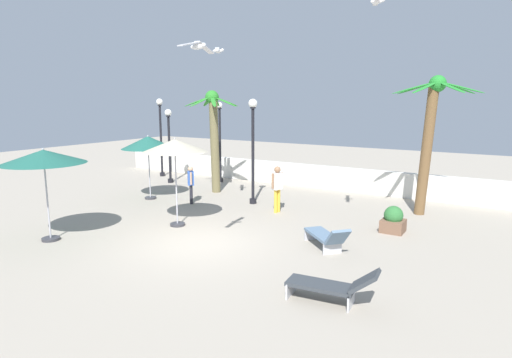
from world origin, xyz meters
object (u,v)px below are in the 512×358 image
Objects in this scene: seagull_1 at (377,1)px; patio_umbrella_2 at (44,157)px; lamp_post_3 at (220,139)px; lamp_post_2 at (169,140)px; lounge_chair_1 at (332,285)px; lamp_post_1 at (161,130)px; guest_0 at (277,185)px; seagull_2 at (198,46)px; patio_umbrella_0 at (148,143)px; lamp_post_0 at (253,142)px; patio_umbrella_1 at (175,146)px; planter at (393,220)px; seagull_0 at (218,50)px; lounge_chair_0 at (326,236)px; guest_1 at (191,181)px; palm_tree_0 at (430,129)px; palm_tree_1 at (214,129)px.

patio_umbrella_2 is at bearing -150.46° from seagull_1.
seagull_1 reaches higher than lamp_post_3.
lamp_post_2 is 14.67m from lounge_chair_1.
lamp_post_1 reaches higher than guest_0.
seagull_2 is (1.37, -6.11, 4.24)m from guest_0.
lamp_post_0 is at bearing 20.88° from patio_umbrella_0.
patio_umbrella_2 is at bearing -124.70° from patio_umbrella_1.
planter is at bearing -2.32° from guest_0.
patio_umbrella_0 is 5.41m from seagull_0.
lounge_chair_0 is at bearing 114.73° from lounge_chair_1.
guest_0 is 1.14× the size of guest_1.
lamp_post_3 is 12.44m from seagull_2.
lamp_post_2 is (-1.83, 3.20, -0.21)m from patio_umbrella_0.
palm_tree_0 is at bearing 68.72° from seagull_2.
palm_tree_1 is 2.58× the size of lounge_chair_0.
patio_umbrella_1 is 7.37m from lounge_chair_1.
guest_0 is at bearing -20.86° from lamp_post_1.
guest_0 is 1.36× the size of seagull_1.
planter is at bearing 36.35° from patio_umbrella_2.
lamp_post_0 is at bearing 171.24° from planter.
lamp_post_3 is (-1.27, 10.26, -0.30)m from patio_umbrella_2.
palm_tree_1 is 1.13× the size of lamp_post_3.
planter is (6.32, 3.10, -2.28)m from patio_umbrella_1.
palm_tree_0 is 3.89× the size of seagull_1.
seagull_0 reaches higher than patio_umbrella_0.
guest_1 is (-1.66, 2.67, -1.75)m from patio_umbrella_1.
guest_1 is (-8.20, 5.23, 0.52)m from lounge_chair_1.
seagull_0 is at bearing -90.91° from lamp_post_0.
lamp_post_1 is at bearing 160.29° from palm_tree_1.
palm_tree_0 is at bearing 28.37° from guest_0.
lamp_post_0 reaches higher than lounge_chair_0.
lamp_post_2 is 12.66m from seagull_2.
seagull_2 is at bearing -174.82° from lounge_chair_1.
lamp_post_1 reaches higher than lamp_post_3.
seagull_0 reaches higher than lamp_post_3.
palm_tree_0 is (8.95, 9.01, 0.64)m from patio_umbrella_2.
seagull_0 reaches higher than lounge_chair_1.
palm_tree_0 is 4.50× the size of seagull_0.
palm_tree_1 reaches higher than lamp_post_0.
palm_tree_1 is at bearing 159.71° from lamp_post_0.
seagull_1 is 1.51× the size of planter.
patio_umbrella_0 is at bearing -176.06° from planter.
patio_umbrella_2 is 6.24m from seagull_2.
palm_tree_1 is (-2.24, 5.01, 0.20)m from patio_umbrella_1.
lamp_post_1 reaches higher than patio_umbrella_2.
seagull_1 is at bearing -30.86° from lamp_post_3.
palm_tree_0 reaches higher than lamp_post_2.
patio_umbrella_0 is 3.69m from lamp_post_2.
lamp_post_3 is at bearing 157.81° from planter.
patio_umbrella_0 is 1.77× the size of guest_1.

